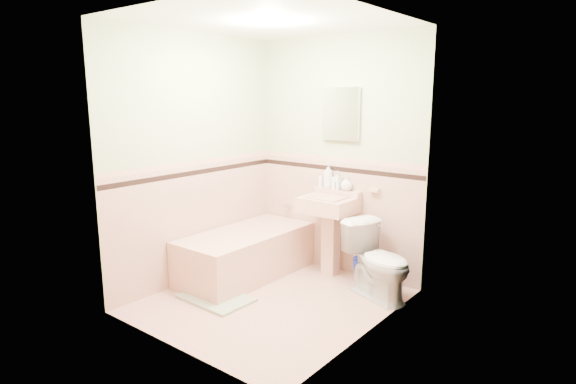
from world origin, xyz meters
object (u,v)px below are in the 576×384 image
Objects in this scene: soap_bottle_mid at (337,180)px; soap_bottle_left at (328,176)px; soap_bottle_right at (347,183)px; bathtub at (246,255)px; toilet at (379,261)px; bucket at (366,272)px; sink at (328,237)px; shoe at (211,291)px; medicine_cabinet at (341,114)px.

soap_bottle_left is at bearing 180.00° from soap_bottle_mid.
soap_bottle_left is 1.71× the size of soap_bottle_right.
soap_bottle_left is at bearing 51.82° from bathtub.
soap_bottle_right is at bearing 42.06° from bathtub.
soap_bottle_mid reaches higher than soap_bottle_right.
soap_bottle_mid is (0.67, 0.71, 0.78)m from bathtub.
bathtub is 5.65× the size of soap_bottle_left.
soap_bottle_mid is at bearing 84.47° from toilet.
soap_bottle_left reaches higher than bucket.
soap_bottle_left is (0.56, 0.71, 0.82)m from bathtub.
sink is 1.33m from shoe.
sink is 3.21× the size of soap_bottle_left.
toilet is at bearing 26.67° from shoe.
soap_bottle_right is at bearing 59.29° from sink.
sink reaches higher than bucket.
toilet is (0.69, -0.38, -1.34)m from medicine_cabinet.
medicine_cabinet is 2.81× the size of soap_bottle_mid.
soap_bottle_mid reaches higher than sink.
soap_bottle_mid is 1.00m from bucket.
soap_bottle_left is at bearing 60.38° from shoe.
sink is 0.54m from bucket.
medicine_cabinet reaches higher than shoe.
toilet is (0.81, -0.35, -0.68)m from soap_bottle_left.
sink is 1.19× the size of toilet.
soap_bottle_right reaches higher than toilet.
soap_bottle_right is (0.12, 0.00, -0.02)m from soap_bottle_mid.
bathtub is at bearing -142.07° from sink.
soap_bottle_mid is 1.25× the size of soap_bottle_right.
medicine_cabinet is 1.64m from bucket.
shoe is (-0.55, -1.33, -0.95)m from soap_bottle_mid.
soap_bottle_mid is at bearing 180.00° from soap_bottle_right.
sink reaches higher than shoe.
soap_bottle_left is 0.37× the size of toilet.
sink is 1.56× the size of medicine_cabinet.
bucket reaches higher than shoe.
bucket is at bearing 71.82° from toilet.
soap_bottle_mid reaches higher than bucket.
shoe is at bearing -108.11° from soap_bottle_left.
bathtub is 9.04× the size of shoe.
soap_bottle_right is (0.23, 0.00, -0.06)m from soap_bottle_left.
shoe is (-0.66, -1.33, -0.93)m from soap_bottle_right.
medicine_cabinet reaches higher than soap_bottle_right.
soap_bottle_left reaches higher than soap_bottle_mid.
shoe is (0.12, -0.62, -0.16)m from bathtub.
medicine_cabinet is 2.05× the size of soap_bottle_left.
medicine_cabinet is (0.00, 0.21, 1.27)m from sink.
soap_bottle_left reaches higher than sink.
bucket is at bearing 37.36° from shoe.
sink is at bearing 37.93° from bathtub.
shoe is at bearing -78.84° from bathtub.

